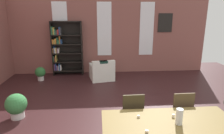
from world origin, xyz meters
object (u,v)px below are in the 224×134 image
(potted_plant_window, at_px, (16,105))
(potted_plant_corner, at_px, (40,73))
(vase_on_table, at_px, (179,117))
(armchair_white, at_px, (102,72))
(dining_chair_far_left, at_px, (132,115))
(dining_chair_far_right, at_px, (180,113))
(bookshelf_tall, at_px, (65,48))
(dining_table, at_px, (171,129))

(potted_plant_window, bearing_deg, potted_plant_corner, 94.42)
(vase_on_table, xyz_separation_m, armchair_white, (-1.02, 4.29, -0.58))
(vase_on_table, height_order, armchair_white, vase_on_table)
(potted_plant_corner, relative_size, potted_plant_window, 0.84)
(dining_chair_far_left, distance_m, armchair_white, 3.60)
(dining_chair_far_left, relative_size, armchair_white, 1.01)
(armchair_white, bearing_deg, potted_plant_window, -127.45)
(vase_on_table, bearing_deg, dining_chair_far_right, 64.62)
(vase_on_table, distance_m, potted_plant_window, 3.50)
(dining_chair_far_left, distance_m, potted_plant_window, 2.64)
(vase_on_table, distance_m, bookshelf_tall, 5.55)
(dining_table, bearing_deg, potted_plant_window, 149.59)
(dining_chair_far_left, bearing_deg, dining_table, -58.36)
(dining_table, distance_m, potted_plant_corner, 5.35)
(potted_plant_corner, bearing_deg, potted_plant_window, -85.58)
(dining_table, height_order, armchair_white, armchair_white)
(dining_table, xyz_separation_m, vase_on_table, (0.11, 0.00, 0.19))
(vase_on_table, bearing_deg, dining_chair_far_left, 127.40)
(bookshelf_tall, bearing_deg, dining_table, -65.34)
(dining_table, bearing_deg, bookshelf_tall, 114.66)
(bookshelf_tall, distance_m, potted_plant_window, 3.44)
(dining_chair_far_left, relative_size, bookshelf_tall, 0.46)
(potted_plant_corner, bearing_deg, bookshelf_tall, 39.42)
(vase_on_table, xyz_separation_m, dining_chair_far_right, (0.34, 0.73, -0.35))
(vase_on_table, relative_size, potted_plant_window, 0.41)
(armchair_white, distance_m, potted_plant_corner, 2.19)
(dining_chair_far_right, relative_size, potted_plant_window, 1.65)
(dining_chair_far_left, relative_size, potted_plant_corner, 1.96)
(armchair_white, bearing_deg, dining_chair_far_right, -69.06)
(vase_on_table, height_order, dining_chair_far_left, vase_on_table)
(vase_on_table, distance_m, potted_plant_corner, 5.43)
(dining_chair_far_right, bearing_deg, potted_plant_corner, 134.53)
(dining_table, relative_size, potted_plant_corner, 4.12)
(potted_plant_window, bearing_deg, dining_table, -30.41)
(vase_on_table, xyz_separation_m, potted_plant_corner, (-3.21, 4.34, -0.59))
(bookshelf_tall, relative_size, potted_plant_window, 3.56)
(dining_chair_far_right, bearing_deg, dining_chair_far_left, 180.00)
(dining_table, height_order, dining_chair_far_left, dining_chair_far_left)
(dining_chair_far_right, distance_m, dining_chair_far_left, 0.90)
(dining_chair_far_left, xyz_separation_m, potted_plant_corner, (-2.65, 3.61, -0.24))
(dining_chair_far_right, relative_size, armchair_white, 1.01)
(dining_chair_far_right, relative_size, bookshelf_tall, 0.46)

